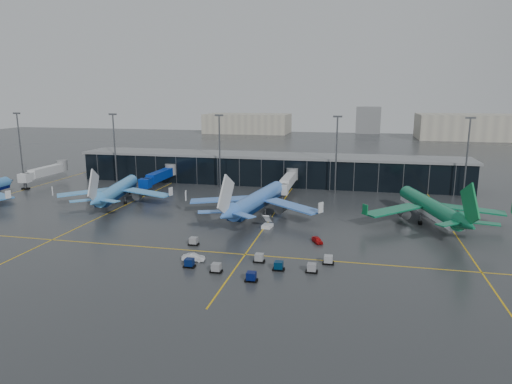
% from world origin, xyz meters
% --- Properties ---
extents(ground, '(600.00, 600.00, 0.00)m').
position_xyz_m(ground, '(0.00, 0.00, 0.00)').
color(ground, '#282B2D').
rests_on(ground, ground).
extents(terminal_pier, '(142.00, 17.00, 10.70)m').
position_xyz_m(terminal_pier, '(0.00, 62.00, 5.42)').
color(terminal_pier, black).
rests_on(terminal_pier, ground).
extents(jet_bridges, '(94.00, 27.50, 7.20)m').
position_xyz_m(jet_bridges, '(-35.00, 42.99, 4.55)').
color(jet_bridges, '#595B60').
rests_on(jet_bridges, ground).
extents(flood_masts, '(203.00, 0.50, 25.50)m').
position_xyz_m(flood_masts, '(5.00, 50.00, 13.81)').
color(flood_masts, '#595B60').
rests_on(flood_masts, ground).
extents(distant_hangars, '(260.00, 71.00, 22.00)m').
position_xyz_m(distant_hangars, '(49.94, 270.08, 8.79)').
color(distant_hangars, '#B2AD99').
rests_on(distant_hangars, ground).
extents(taxi_lines, '(220.00, 120.00, 0.02)m').
position_xyz_m(taxi_lines, '(10.00, 10.61, 0.01)').
color(taxi_lines, gold).
rests_on(taxi_lines, ground).
extents(airliner_arkefly, '(43.54, 47.49, 12.67)m').
position_xyz_m(airliner_arkefly, '(-38.55, 21.10, 6.33)').
color(airliner_arkefly, '#4395DD').
rests_on(airliner_arkefly, ground).
extents(airliner_klm_near, '(45.58, 50.15, 13.75)m').
position_xyz_m(airliner_klm_near, '(5.83, 16.17, 6.87)').
color(airliner_klm_near, '#4179D8').
rests_on(airliner_klm_near, ground).
extents(airliner_aer_lingus, '(48.09, 51.85, 13.36)m').
position_xyz_m(airliner_aer_lingus, '(50.26, 18.68, 6.68)').
color(airliner_aer_lingus, '#0C6C45').
rests_on(airliner_aer_lingus, ground).
extents(baggage_carts, '(31.67, 18.10, 1.70)m').
position_xyz_m(baggage_carts, '(12.92, -21.00, 0.76)').
color(baggage_carts, black).
rests_on(baggage_carts, ground).
extents(mobile_airstair, '(2.59, 3.46, 3.45)m').
position_xyz_m(mobile_airstair, '(10.73, 5.02, 0.77)').
color(mobile_airstair, white).
rests_on(mobile_airstair, ground).
extents(service_van_red, '(3.12, 4.11, 1.31)m').
position_xyz_m(service_van_red, '(23.81, -4.18, 0.65)').
color(service_van_red, '#B90E0F').
rests_on(service_van_red, ground).
extents(service_van_white, '(4.61, 1.93, 1.48)m').
position_xyz_m(service_van_white, '(0.90, -20.78, 0.74)').
color(service_van_white, silver).
rests_on(service_van_white, ground).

